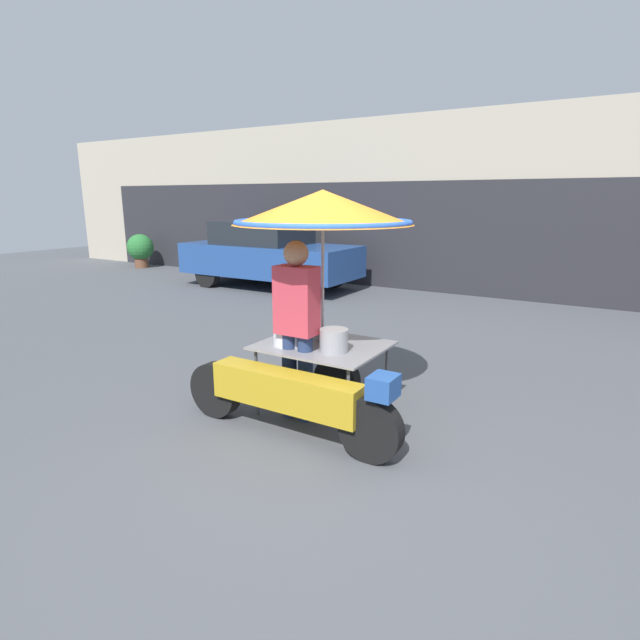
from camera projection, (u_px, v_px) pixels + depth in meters
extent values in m
plane|color=#4C4F54|center=(312.00, 460.00, 4.00)|extent=(36.00, 36.00, 0.00)
cube|color=#B2A893|center=(525.00, 205.00, 10.74)|extent=(28.00, 2.00, 3.80)
cube|color=#28282D|center=(513.00, 241.00, 10.05)|extent=(23.80, 0.06, 2.40)
cylinder|color=black|center=(371.00, 430.00, 3.94)|extent=(0.53, 0.14, 0.53)
cylinder|color=black|center=(216.00, 389.00, 4.76)|extent=(0.53, 0.14, 0.53)
cube|color=#B7931E|center=(286.00, 390.00, 4.31)|extent=(1.44, 0.24, 0.32)
cube|color=#234C93|center=(383.00, 387.00, 3.80)|extent=(0.20, 0.24, 0.18)
cylinder|color=black|center=(337.00, 379.00, 5.11)|extent=(0.48, 0.14, 0.48)
cylinder|color=#515156|center=(348.00, 404.00, 4.27)|extent=(0.03, 0.03, 0.66)
cylinder|color=#515156|center=(386.00, 376.00, 4.94)|extent=(0.03, 0.03, 0.66)
cylinder|color=#515156|center=(257.00, 382.00, 4.76)|extent=(0.03, 0.03, 0.66)
cylinder|color=#515156|center=(303.00, 359.00, 5.43)|extent=(0.03, 0.03, 0.66)
cube|color=gray|center=(323.00, 345.00, 4.77)|extent=(1.16, 0.95, 0.02)
cylinder|color=#B2B2B7|center=(323.00, 286.00, 4.63)|extent=(0.03, 0.03, 1.13)
cone|color=orange|center=(323.00, 207.00, 4.46)|extent=(1.64, 1.64, 0.31)
torus|color=blue|center=(323.00, 222.00, 4.49)|extent=(1.61, 1.61, 0.05)
cylinder|color=silver|center=(290.00, 333.00, 4.73)|extent=(0.32, 0.32, 0.22)
cylinder|color=#939399|center=(334.00, 340.00, 4.52)|extent=(0.26, 0.26, 0.21)
cylinder|color=#939399|center=(328.00, 335.00, 4.94)|extent=(0.30, 0.30, 0.08)
cylinder|color=navy|center=(290.00, 375.00, 4.72)|extent=(0.14, 0.14, 0.83)
cylinder|color=navy|center=(305.00, 378.00, 4.63)|extent=(0.14, 0.14, 0.83)
cube|color=#C13847|center=(297.00, 300.00, 4.50)|extent=(0.38, 0.22, 0.62)
sphere|color=#A87A5B|center=(296.00, 253.00, 4.40)|extent=(0.23, 0.23, 0.23)
cylinder|color=black|center=(298.00, 284.00, 10.38)|extent=(0.61, 0.20, 0.61)
cylinder|color=black|center=(333.00, 275.00, 11.59)|extent=(0.61, 0.20, 0.61)
cylinder|color=black|center=(207.00, 274.00, 11.67)|extent=(0.61, 0.20, 0.61)
cylinder|color=black|center=(247.00, 267.00, 12.88)|extent=(0.61, 0.20, 0.61)
cube|color=navy|center=(270.00, 259.00, 11.54)|extent=(4.13, 1.72, 0.70)
cube|color=#1E2328|center=(262.00, 233.00, 11.50)|extent=(1.98, 1.51, 0.52)
cylinder|color=brown|center=(142.00, 263.00, 14.98)|extent=(0.39, 0.39, 0.28)
sphere|color=#287033|center=(140.00, 247.00, 14.86)|extent=(0.77, 0.77, 0.77)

